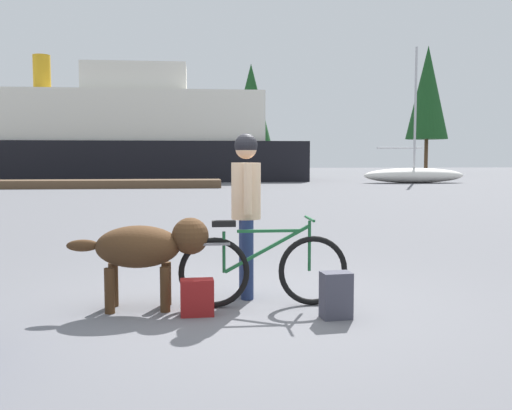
% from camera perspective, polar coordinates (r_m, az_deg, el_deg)
% --- Properties ---
extents(ground_plane, '(160.00, 160.00, 0.00)m').
position_cam_1_polar(ground_plane, '(6.08, -1.46, -9.87)').
color(ground_plane, slate).
extents(bicycle, '(1.74, 0.44, 0.92)m').
position_cam_1_polar(bicycle, '(5.98, 0.66, -6.29)').
color(bicycle, black).
rests_on(bicycle, ground_plane).
extents(person_cyclist, '(0.32, 0.53, 1.78)m').
position_cam_1_polar(person_cyclist, '(6.30, -0.98, 0.66)').
color(person_cyclist, navy).
rests_on(person_cyclist, ground_plane).
extents(dog, '(1.41, 0.50, 0.92)m').
position_cam_1_polar(dog, '(5.95, -10.55, -4.10)').
color(dog, '#472D19').
rests_on(dog, ground_plane).
extents(backpack, '(0.30, 0.23, 0.44)m').
position_cam_1_polar(backpack, '(5.64, 7.86, -8.76)').
color(backpack, '#3F3F4C').
rests_on(backpack, ground_plane).
extents(handbag_pannier, '(0.33, 0.19, 0.36)m').
position_cam_1_polar(handbag_pannier, '(5.71, -5.80, -9.01)').
color(handbag_pannier, maroon).
rests_on(handbag_pannier, ground_plane).
extents(dock_pier, '(15.34, 2.09, 0.40)m').
position_cam_1_polar(dock_pier, '(30.76, -17.96, 1.97)').
color(dock_pier, brown).
rests_on(dock_pier, ground_plane).
extents(ferry_boat, '(27.46, 7.19, 8.16)m').
position_cam_1_polar(ferry_boat, '(40.08, -15.31, 6.36)').
color(ferry_boat, black).
rests_on(ferry_boat, ground_plane).
extents(sailboat_moored, '(6.19, 1.73, 8.07)m').
position_cam_1_polar(sailboat_moored, '(36.28, 15.23, 2.91)').
color(sailboat_moored, silver).
rests_on(sailboat_moored, ground_plane).
extents(pine_tree_center, '(4.04, 4.04, 10.03)m').
position_cam_1_polar(pine_tree_center, '(53.63, -0.49, 9.55)').
color(pine_tree_center, '#4C331E').
rests_on(pine_tree_center, ground_plane).
extents(pine_tree_far_right, '(3.95, 3.95, 12.05)m').
position_cam_1_polar(pine_tree_far_right, '(58.26, 16.48, 10.52)').
color(pine_tree_far_right, '#4C331E').
rests_on(pine_tree_far_right, ground_plane).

